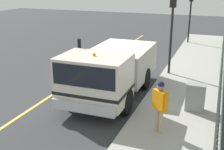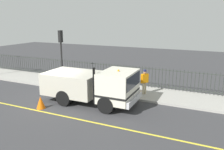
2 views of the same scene
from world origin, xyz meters
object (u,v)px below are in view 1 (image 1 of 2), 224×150
at_px(traffic_light_near, 172,15).
at_px(traffic_light_mid, 191,5).
at_px(work_truck, 110,69).
at_px(utility_cabinet, 195,97).
at_px(worker_standing, 160,102).
at_px(traffic_cone, 91,68).

relative_size(traffic_light_near, traffic_light_mid, 1.07).
xyz_separation_m(work_truck, utility_cabinet, (3.50, -0.31, -0.59)).
distance_m(work_truck, worker_standing, 3.51).
distance_m(work_truck, traffic_cone, 3.37).
bearing_deg(work_truck, traffic_light_mid, -98.97).
bearing_deg(utility_cabinet, worker_standing, -113.78).
xyz_separation_m(traffic_light_near, traffic_cone, (-3.85, -1.25, -2.73)).
xyz_separation_m(worker_standing, traffic_light_near, (-0.80, 6.13, 1.91)).
distance_m(worker_standing, traffic_cone, 6.79).
bearing_deg(utility_cabinet, traffic_cone, 153.05).
height_order(work_truck, worker_standing, work_truck).
relative_size(work_truck, traffic_cone, 8.08).
bearing_deg(traffic_light_mid, traffic_light_near, 82.81).
distance_m(work_truck, traffic_light_near, 4.56).
height_order(traffic_light_mid, utility_cabinet, traffic_light_mid).
distance_m(work_truck, utility_cabinet, 3.56).
bearing_deg(traffic_light_mid, utility_cabinet, 90.66).
xyz_separation_m(work_truck, traffic_light_mid, (1.77, 11.92, 1.67)).
bearing_deg(work_truck, traffic_cone, -51.32).
relative_size(work_truck, traffic_light_near, 1.42).
xyz_separation_m(utility_cabinet, traffic_cone, (-5.56, 2.82, -0.29)).
bearing_deg(traffic_light_near, utility_cabinet, 112.28).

